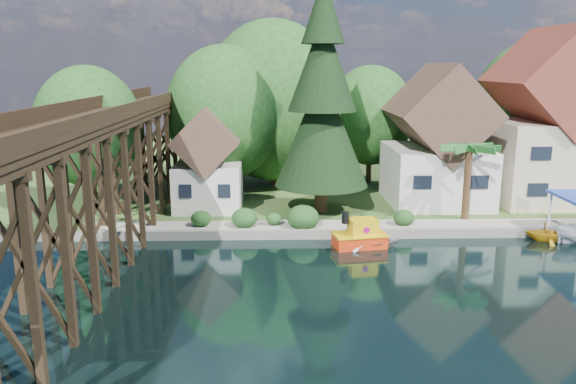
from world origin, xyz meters
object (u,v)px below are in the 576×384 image
Objects in this scene: conifer at (322,103)px; boat_yellow at (547,231)px; tugboat at (360,236)px; trestle_bridge at (105,169)px; palm_tree at (469,150)px; shed at (208,166)px; house_left at (437,145)px; house_center at (547,128)px; boat_white_a at (370,240)px.

conifer is 17.55m from boat_yellow.
tugboat is at bearing 105.78° from boat_yellow.
palm_tree is at bearing 13.24° from trestle_bridge.
shed is at bearing 168.74° from palm_tree.
palm_tree is (23.76, 5.59, 0.19)m from trestle_bridge.
boat_yellow is at bearing -17.92° from shed.
house_left is at bearing 17.16° from conifer.
house_left is 0.65× the size of conifer.
shed is 13.74m from tugboat.
house_center is 11.74m from boat_yellow.
trestle_bridge is 5.63× the size of shed.
boat_white_a is at bearing -69.15° from conifer.
house_center is 19.79m from boat_white_a.
shed is 0.46× the size of conifer.
trestle_bridge is 4.01× the size of house_left.
conifer is at bearing -169.51° from house_center.
boat_yellow is (4.22, -3.69, -4.84)m from palm_tree.
trestle_bridge reaches higher than shed.
conifer is 11.05m from boat_white_a.
shed is (-27.00, -2.00, -2.59)m from house_center.
boat_yellow is at bearing 3.91° from tugboat.
tugboat is (-7.49, -9.78, -4.41)m from house_left.
tugboat is at bearing -38.23° from shed.
boat_white_a is at bearing -147.17° from house_center.
shed is (5.00, 9.33, -1.52)m from trestle_bridge.
palm_tree is at bearing -60.89° from boat_white_a.
shed is at bearing -175.23° from house_left.
tugboat is at bearing -151.14° from palm_tree.
trestle_bridge is at bearing 92.50° from boat_white_a.
tugboat is (-16.49, -10.28, -5.69)m from house_center.
tugboat is at bearing 3.86° from trestle_bridge.
house_center reaches higher than house_left.
boat_white_a is (2.59, -6.81, -8.31)m from conifer.
house_center is (9.00, 0.50, 1.28)m from house_left.
trestle_bridge is 12.20× the size of tugboat.
boat_white_a is (11.16, -8.22, -3.43)m from shed.
tugboat is 1.36× the size of boat_yellow.
house_center is 18.89m from conifer.
house_left reaches higher than palm_tree.
house_center is at bearing 3.18° from house_left.
tugboat is (10.51, -8.28, -3.10)m from shed.
palm_tree is at bearing -81.73° from house_left.
palm_tree is 1.59× the size of tugboat.
shed is at bearing -175.76° from house_center.
house_left reaches higher than trestle_bridge.
house_left reaches higher than boat_white_a.
tugboat is at bearing -148.05° from house_center.
palm_tree is at bearing -145.15° from house_center.
house_center reaches higher than boat_white_a.
house_center is 20.25m from tugboat.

